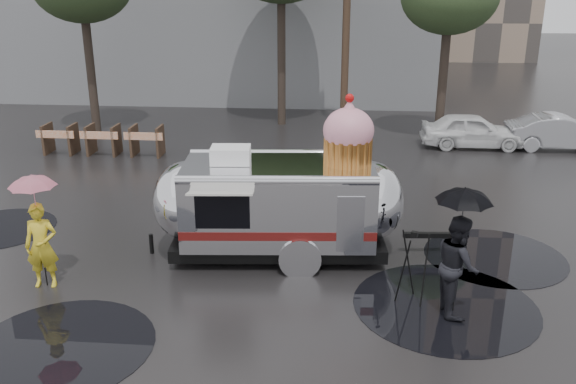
# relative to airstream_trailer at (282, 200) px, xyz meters

# --- Properties ---
(ground) EXTENTS (120.00, 120.00, 0.00)m
(ground) POSITION_rel_airstream_trailer_xyz_m (-1.20, -2.66, -1.25)
(ground) COLOR black
(ground) RESTS_ON ground
(puddles) EXTENTS (14.23, 9.23, 0.01)m
(puddles) POSITION_rel_airstream_trailer_xyz_m (-0.08, -1.05, -1.25)
(puddles) COLOR black
(puddles) RESTS_ON ground
(utility_pole) EXTENTS (1.60, 0.28, 9.00)m
(utility_pole) POSITION_rel_airstream_trailer_xyz_m (1.30, 11.34, 3.37)
(utility_pole) COLOR #473323
(utility_pole) RESTS_ON ground
(barricade_row) EXTENTS (4.30, 0.80, 1.00)m
(barricade_row) POSITION_rel_airstream_trailer_xyz_m (-6.75, 7.30, -0.73)
(barricade_row) COLOR #473323
(barricade_row) RESTS_ON ground
(airstream_trailer) EXTENTS (6.61, 2.82, 3.56)m
(airstream_trailer) POSITION_rel_airstream_trailer_xyz_m (0.00, 0.00, 0.00)
(airstream_trailer) COLOR silver
(airstream_trailer) RESTS_ON ground
(person_left) EXTENTS (0.66, 0.49, 1.69)m
(person_left) POSITION_rel_airstream_trailer_xyz_m (-4.44, -1.82, -0.41)
(person_left) COLOR yellow
(person_left) RESTS_ON ground
(umbrella_pink) EXTENTS (1.06, 1.06, 2.27)m
(umbrella_pink) POSITION_rel_airstream_trailer_xyz_m (-4.44, -1.82, 0.66)
(umbrella_pink) COLOR pink
(umbrella_pink) RESTS_ON ground
(person_right) EXTENTS (0.57, 0.92, 1.83)m
(person_right) POSITION_rel_airstream_trailer_xyz_m (3.28, -2.13, -0.33)
(person_right) COLOR black
(person_right) RESTS_ON ground
(umbrella_black) EXTENTS (1.19, 1.19, 2.36)m
(umbrella_black) POSITION_rel_airstream_trailer_xyz_m (3.28, -2.13, 0.70)
(umbrella_black) COLOR black
(umbrella_black) RESTS_ON ground
(tripod) EXTENTS (0.57, 0.55, 1.40)m
(tripod) POSITION_rel_airstream_trailer_xyz_m (2.54, -1.83, -0.44)
(tripod) COLOR black
(tripod) RESTS_ON ground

